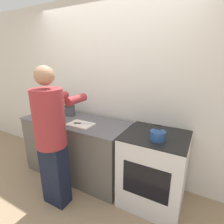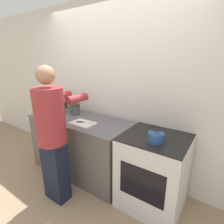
# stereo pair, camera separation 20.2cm
# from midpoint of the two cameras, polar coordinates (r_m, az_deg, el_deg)

# --- Properties ---
(ground_plane) EXTENTS (12.00, 12.00, 0.00)m
(ground_plane) POSITION_cam_midpoint_polar(r_m,az_deg,el_deg) (2.67, -10.99, -24.67)
(ground_plane) COLOR #997F60
(wall_back) EXTENTS (8.00, 0.05, 2.60)m
(wall_back) POSITION_cam_midpoint_polar(r_m,az_deg,el_deg) (2.64, -2.48, 6.88)
(wall_back) COLOR silver
(wall_back) RESTS_ON ground_plane
(counter) EXTENTS (1.62, 0.66, 0.90)m
(counter) POSITION_cam_midpoint_polar(r_m,az_deg,el_deg) (2.83, -13.54, -11.18)
(counter) COLOR #5B5651
(counter) RESTS_ON ground_plane
(oven) EXTENTS (0.73, 0.67, 0.92)m
(oven) POSITION_cam_midpoint_polar(r_m,az_deg,el_deg) (2.30, 10.86, -17.85)
(oven) COLOR silver
(oven) RESTS_ON ground_plane
(person) EXTENTS (0.39, 0.63, 1.70)m
(person) POSITION_cam_midpoint_polar(r_m,az_deg,el_deg) (2.17, -21.64, -7.11)
(person) COLOR #161C30
(person) RESTS_ON ground_plane
(cutting_board) EXTENTS (0.34, 0.24, 0.02)m
(cutting_board) POSITION_cam_midpoint_polar(r_m,az_deg,el_deg) (2.44, -12.59, -4.01)
(cutting_board) COLOR silver
(cutting_board) RESTS_ON counter
(knife) EXTENTS (0.25, 0.12, 0.01)m
(knife) POSITION_cam_midpoint_polar(r_m,az_deg,el_deg) (2.43, -11.93, -3.68)
(knife) COLOR silver
(knife) RESTS_ON cutting_board
(kettle) EXTENTS (0.17, 0.17, 0.16)m
(kettle) POSITION_cam_midpoint_polar(r_m,az_deg,el_deg) (1.93, 11.88, -7.23)
(kettle) COLOR #284C8C
(kettle) RESTS_ON oven
(bowl_prep) EXTENTS (0.14, 0.14, 0.07)m
(bowl_prep) POSITION_cam_midpoint_polar(r_m,az_deg,el_deg) (2.91, -23.36, -1.00)
(bowl_prep) COLOR #C6B789
(bowl_prep) RESTS_ON counter
(canister_jar) EXTENTS (0.16, 0.16, 0.16)m
(canister_jar) POSITION_cam_midpoint_polar(r_m,az_deg,el_deg) (2.87, -15.52, 0.52)
(canister_jar) COLOR #4C4C51
(canister_jar) RESTS_ON counter
(book_stack) EXTENTS (0.24, 0.30, 0.17)m
(book_stack) POSITION_cam_midpoint_polar(r_m,az_deg,el_deg) (3.08, -20.72, 1.31)
(book_stack) COLOR beige
(book_stack) RESTS_ON counter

